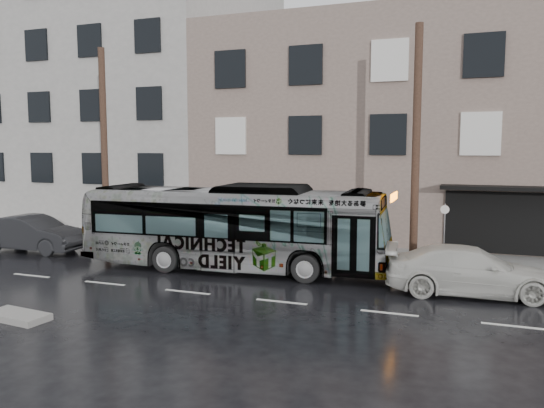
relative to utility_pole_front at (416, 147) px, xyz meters
The scene contains 11 objects.
ground 8.65m from the utility_pole_front, 153.08° to the right, with size 120.00×120.00×0.00m, color black.
sidewalk 8.11m from the utility_pole_front, 166.17° to the left, with size 90.00×3.60×0.15m, color gray.
building_taupe 9.56m from the utility_pole_front, 99.07° to the left, with size 20.00×12.00×11.00m, color gray.
building_grey 27.02m from the utility_pole_front, 156.02° to the left, with size 26.00×15.00×16.00m, color #AFABA5.
utility_pole_front is the anchor object (origin of this frame).
utility_pole_rear 14.00m from the utility_pole_front, behind, with size 0.30×0.30×9.00m, color #503428.
sign_post 3.48m from the utility_pole_front, ahead, with size 0.06×0.06×2.40m, color slate.
bus 7.47m from the utility_pole_front, 159.77° to the right, with size 2.73×11.68×3.25m, color #B2B2B2.
white_sedan 5.29m from the utility_pole_front, 55.69° to the right, with size 2.12×5.23×1.52m, color beige.
dark_sedan 16.90m from the utility_pole_front, behind, with size 1.70×4.88×1.61m, color black.
slush_pile 14.37m from the utility_pole_front, 134.00° to the right, with size 1.80×0.80×0.18m, color gray.
Camera 1 is at (8.27, -17.19, 4.61)m, focal length 35.00 mm.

